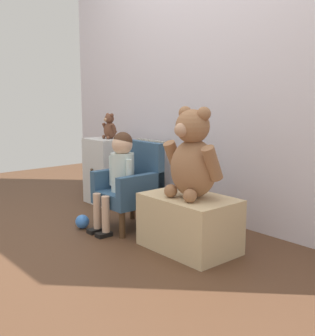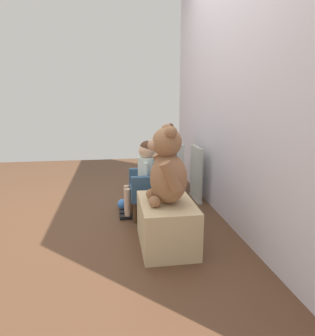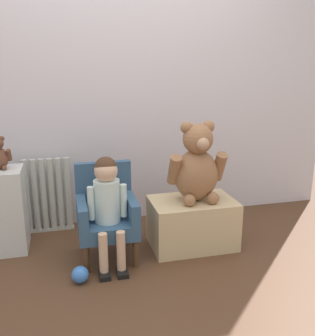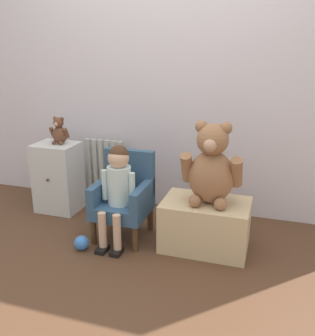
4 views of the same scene
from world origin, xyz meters
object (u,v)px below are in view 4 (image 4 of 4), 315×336
(radiator, at_px, (105,172))
(low_bench, at_px, (205,225))
(large_teddy_bear, at_px, (211,168))
(toy_ball, at_px, (82,243))
(child_armchair, at_px, (124,196))
(child_figure, at_px, (118,181))
(small_dresser, at_px, (58,177))
(small_teddy_bear, at_px, (59,132))

(radiator, xyz_separation_m, low_bench, (1.01, -0.52, -0.12))
(large_teddy_bear, distance_m, toy_ball, 1.05)
(low_bench, xyz_separation_m, large_teddy_bear, (0.02, 0.00, 0.42))
(child_armchair, distance_m, large_teddy_bear, 0.70)
(child_figure, bearing_deg, small_dresser, 153.34)
(radiator, relative_size, small_dresser, 0.99)
(child_figure, distance_m, low_bench, 0.69)
(child_armchair, relative_size, low_bench, 1.06)
(low_bench, relative_size, small_teddy_bear, 2.63)
(child_armchair, xyz_separation_m, low_bench, (0.62, -0.01, -0.14))
(small_dresser, relative_size, child_figure, 0.82)
(child_armchair, height_order, large_teddy_bear, large_teddy_bear)
(radiator, distance_m, child_figure, 0.75)
(toy_ball, bearing_deg, large_teddy_bear, 19.70)
(radiator, height_order, toy_ball, radiator)
(radiator, height_order, child_armchair, child_armchair)
(toy_ball, bearing_deg, child_armchair, 56.72)
(child_figure, relative_size, small_teddy_bear, 3.17)
(child_figure, bearing_deg, low_bench, 8.97)
(small_dresser, distance_m, child_figure, 0.82)
(small_dresser, distance_m, toy_ball, 0.80)
(low_bench, height_order, toy_ball, low_bench)
(small_teddy_bear, relative_size, toy_ball, 2.20)
(radiator, distance_m, toy_ball, 0.88)
(low_bench, bearing_deg, small_teddy_bear, 167.77)
(small_dresser, height_order, large_teddy_bear, large_teddy_bear)
(small_dresser, distance_m, large_teddy_bear, 1.42)
(small_teddy_bear, bearing_deg, child_armchair, -21.72)
(radiator, xyz_separation_m, large_teddy_bear, (1.04, -0.52, 0.31))
(child_figure, xyz_separation_m, low_bench, (0.62, 0.10, -0.29))
(child_armchair, relative_size, large_teddy_bear, 1.12)
(large_teddy_bear, height_order, toy_ball, large_teddy_bear)
(child_armchair, height_order, child_figure, child_figure)
(radiator, xyz_separation_m, child_figure, (0.40, -0.61, 0.18))
(small_teddy_bear, bearing_deg, low_bench, -12.23)
(child_figure, xyz_separation_m, toy_ball, (-0.20, -0.20, -0.42))
(small_dresser, height_order, small_teddy_bear, small_teddy_bear)
(low_bench, relative_size, toy_ball, 5.79)
(small_dresser, bearing_deg, low_bench, -11.18)
(radiator, relative_size, low_bench, 0.99)
(radiator, distance_m, small_dresser, 0.41)
(small_dresser, relative_size, small_teddy_bear, 2.61)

